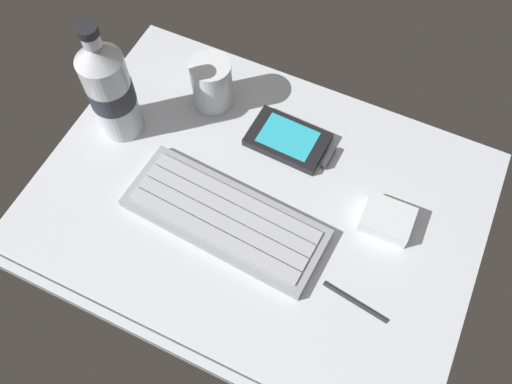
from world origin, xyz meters
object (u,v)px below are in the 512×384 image
object	(u,v)px
juice_cup	(212,85)
water_bottle	(110,89)
keyboard	(225,218)
handheld_device	(292,141)
stylus_pen	(355,301)
charger_block	(387,219)

from	to	relation	value
juice_cup	water_bottle	bearing A→B (deg)	-135.68
keyboard	handheld_device	world-z (taller)	keyboard
handheld_device	juice_cup	size ratio (longest dim) A/B	1.54
water_bottle	stylus_pen	distance (cm)	45.23
stylus_pen	water_bottle	bearing A→B (deg)	173.54
charger_block	handheld_device	bearing A→B (deg)	159.13
handheld_device	juice_cup	xyz separation A→B (cm)	(-14.70, 2.26, 3.18)
water_bottle	handheld_device	bearing A→B (deg)	17.83
handheld_device	stylus_pen	size ratio (longest dim) A/B	1.37
juice_cup	stylus_pen	distance (cm)	39.02
keyboard	juice_cup	size ratio (longest dim) A/B	3.49
juice_cup	charger_block	xyz separation A→B (cm)	(32.23, -8.95, -2.71)
keyboard	handheld_device	distance (cm)	16.41
keyboard	handheld_device	bearing A→B (deg)	77.95
keyboard	handheld_device	size ratio (longest dim) A/B	2.28
charger_block	water_bottle	bearing A→B (deg)	-178.02
handheld_device	charger_block	xyz separation A→B (cm)	(17.53, -6.68, 0.47)
stylus_pen	juice_cup	bearing A→B (deg)	154.32
charger_block	keyboard	bearing A→B (deg)	-155.93
handheld_device	water_bottle	xyz separation A→B (cm)	(-25.38, -8.17, 8.28)
juice_cup	water_bottle	world-z (taller)	water_bottle
handheld_device	juice_cup	distance (cm)	15.21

